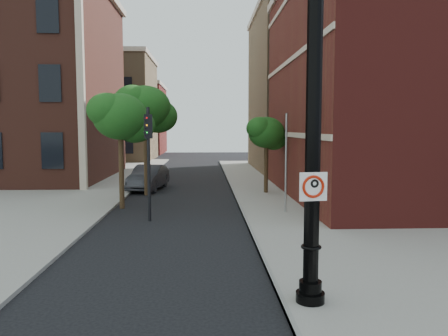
{
  "coord_description": "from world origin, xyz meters",
  "views": [
    {
      "loc": [
        0.36,
        -9.66,
        3.85
      ],
      "look_at": [
        0.88,
        2.0,
        2.78
      ],
      "focal_mm": 35.0,
      "sensor_mm": 36.0,
      "label": 1
    }
  ],
  "objects_px": {
    "no_parking_sign": "(313,186)",
    "lamppost": "(313,151)",
    "parked_car": "(149,177)",
    "traffic_signal_left": "(148,145)",
    "traffic_signal_right": "(313,136)"
  },
  "relations": [
    {
      "from": "no_parking_sign",
      "to": "lamppost",
      "type": "bearing_deg",
      "value": 76.09
    },
    {
      "from": "no_parking_sign",
      "to": "parked_car",
      "type": "xyz_separation_m",
      "value": [
        -5.77,
        18.54,
        -1.89
      ]
    },
    {
      "from": "parked_car",
      "to": "traffic_signal_left",
      "type": "xyz_separation_m",
      "value": [
        1.22,
        -9.37,
        2.4
      ]
    },
    {
      "from": "traffic_signal_left",
      "to": "traffic_signal_right",
      "type": "relative_size",
      "value": 0.89
    },
    {
      "from": "lamppost",
      "to": "traffic_signal_left",
      "type": "relative_size",
      "value": 1.56
    },
    {
      "from": "no_parking_sign",
      "to": "traffic_signal_right",
      "type": "bearing_deg",
      "value": 68.9
    },
    {
      "from": "traffic_signal_left",
      "to": "lamppost",
      "type": "bearing_deg",
      "value": -82.77
    },
    {
      "from": "lamppost",
      "to": "parked_car",
      "type": "bearing_deg",
      "value": 107.52
    },
    {
      "from": "no_parking_sign",
      "to": "parked_car",
      "type": "relative_size",
      "value": 0.13
    },
    {
      "from": "traffic_signal_left",
      "to": "traffic_signal_right",
      "type": "bearing_deg",
      "value": -21.88
    },
    {
      "from": "traffic_signal_left",
      "to": "traffic_signal_right",
      "type": "height_order",
      "value": "traffic_signal_right"
    },
    {
      "from": "parked_car",
      "to": "traffic_signal_left",
      "type": "relative_size",
      "value": 0.99
    },
    {
      "from": "parked_car",
      "to": "traffic_signal_right",
      "type": "xyz_separation_m",
      "value": [
        7.98,
        -9.62,
        2.78
      ]
    },
    {
      "from": "no_parking_sign",
      "to": "traffic_signal_left",
      "type": "bearing_deg",
      "value": 109.16
    },
    {
      "from": "no_parking_sign",
      "to": "traffic_signal_right",
      "type": "distance_m",
      "value": 9.23
    }
  ]
}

